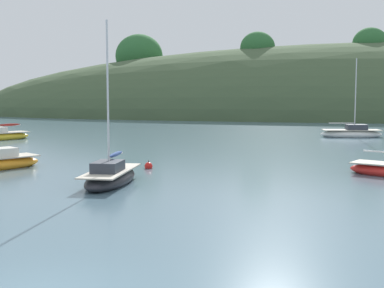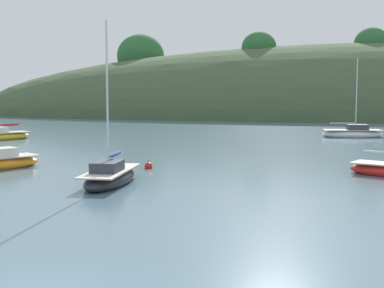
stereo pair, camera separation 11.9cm
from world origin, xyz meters
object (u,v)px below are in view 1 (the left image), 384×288
(sailboat_teal_outer, at_px, (352,133))
(sailboat_navy_dinghy, at_px, (111,177))
(mooring_buoy_inner, at_px, (149,166))
(sailboat_grey_yawl, at_px, (0,136))

(sailboat_teal_outer, bearing_deg, sailboat_navy_dinghy, -117.38)
(sailboat_navy_dinghy, bearing_deg, mooring_buoy_inner, 84.09)
(sailboat_teal_outer, distance_m, sailboat_navy_dinghy, 30.99)
(sailboat_navy_dinghy, relative_size, mooring_buoy_inner, 13.90)
(sailboat_grey_yawl, relative_size, sailboat_teal_outer, 0.84)
(sailboat_grey_yawl, relative_size, sailboat_navy_dinghy, 0.83)
(sailboat_navy_dinghy, bearing_deg, sailboat_teal_outer, 62.62)
(sailboat_grey_yawl, bearing_deg, sailboat_teal_outer, 14.29)
(sailboat_navy_dinghy, height_order, mooring_buoy_inner, sailboat_navy_dinghy)
(sailboat_teal_outer, distance_m, mooring_buoy_inner, 26.33)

